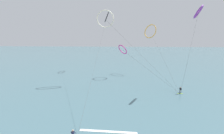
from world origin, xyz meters
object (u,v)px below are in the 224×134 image
object	(u,v)px
kite_violet	(198,12)
kite_charcoal	(107,17)
surfer_lime	(180,91)
kite_ivory	(105,19)
kite_amber	(150,31)
kite_magenta	(123,50)

from	to	relation	value
kite_violet	kite_charcoal	world-z (taller)	kite_charcoal
surfer_lime	kite_ivory	distance (m)	27.62
kite_ivory	kite_amber	world-z (taller)	kite_ivory
surfer_lime	kite_ivory	size ratio (longest dim) A/B	0.08
kite_amber	kite_violet	bearing A→B (deg)	-24.14
kite_magenta	kite_amber	size ratio (longest dim) A/B	0.68
kite_charcoal	kite_magenta	bearing A→B (deg)	16.72
kite_violet	kite_amber	xyz separation A→B (m)	(-7.30, 21.71, -3.65)
surfer_lime	kite_violet	xyz separation A→B (m)	(3.37, 2.32, 18.30)
kite_charcoal	kite_amber	size ratio (longest dim) A/B	1.90
kite_ivory	surfer_lime	bearing A→B (deg)	149.04
kite_violet	kite_ivory	xyz separation A→B (m)	(-22.40, 7.04, -0.61)
surfer_lime	kite_violet	world-z (taller)	kite_violet
kite_ivory	kite_amber	distance (m)	21.27
kite_ivory	kite_magenta	bearing A→B (deg)	-132.61
kite_charcoal	kite_ivory	bearing A→B (deg)	-4.62
kite_amber	kite_ivory	bearing A→B (deg)	-88.54
surfer_lime	kite_magenta	bearing A→B (deg)	-48.54
surfer_lime	kite_violet	size ratio (longest dim) A/B	0.08
kite_magenta	kite_ivory	distance (m)	12.28
kite_magenta	kite_charcoal	xyz separation A→B (m)	(-6.68, 13.60, 12.21)
kite_ivory	kite_amber	xyz separation A→B (m)	(15.10, 14.67, -3.04)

